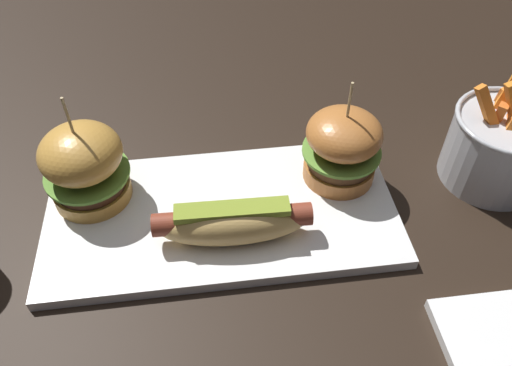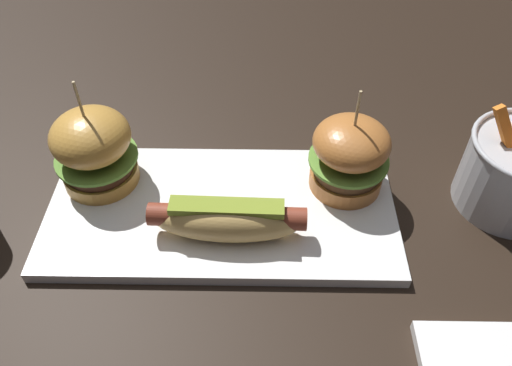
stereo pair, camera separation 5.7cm
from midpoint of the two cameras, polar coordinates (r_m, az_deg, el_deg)
name	(u,v)px [view 1 (the left image)]	position (r m, az deg, el deg)	size (l,w,h in m)	color
ground_plane	(222,218)	(0.61, -6.53, -4.05)	(3.00, 3.00, 0.00)	black
platter_main	(222,214)	(0.60, -6.58, -3.62)	(0.41, 0.20, 0.01)	white
hot_dog	(233,221)	(0.55, -5.60, -4.48)	(0.17, 0.06, 0.05)	tan
slider_left	(84,165)	(0.61, -21.31, 1.76)	(0.10, 0.10, 0.14)	#C28B3A
slider_right	(342,147)	(0.60, 7.05, 3.95)	(0.09, 0.09, 0.14)	#B36B31
fries_bucket	(500,146)	(0.67, 23.70, 3.74)	(0.13, 0.13, 0.14)	#B7BABF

